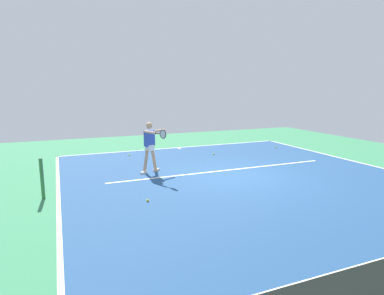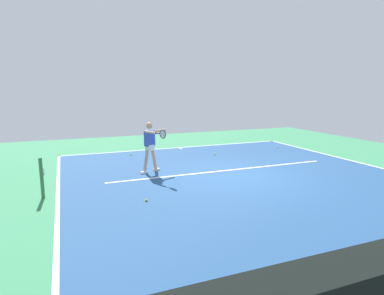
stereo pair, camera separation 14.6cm
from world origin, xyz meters
name	(u,v)px [view 2 (the right image)]	position (x,y,z in m)	size (l,w,h in m)	color
ground_plane	(236,176)	(0.00, 0.00, 0.00)	(20.61, 20.61, 0.00)	#388456
court_surface	(236,176)	(0.00, 0.00, 0.00)	(10.84, 11.15, 0.00)	navy
court_line_baseline_near	(179,148)	(0.00, -5.53, 0.00)	(10.84, 0.10, 0.01)	white
court_line_sideline_left	(358,162)	(-5.37, 0.00, 0.00)	(0.10, 11.15, 0.01)	white
court_line_sideline_right	(58,196)	(5.37, 0.00, 0.00)	(0.10, 11.15, 0.01)	white
court_line_service	(225,171)	(0.00, -0.76, 0.00)	(8.13, 0.10, 0.01)	white
court_line_centre_mark	(180,148)	(0.00, -5.33, 0.00)	(0.10, 0.30, 0.01)	white
net_post	(42,178)	(5.72, 0.00, 0.54)	(0.09, 0.09, 1.07)	#38753D
tennis_player	(151,144)	(2.43, -1.51, 0.98)	(1.03, 1.33, 1.72)	tan
tennis_ball_by_sideline	(146,200)	(3.29, 1.28, 0.03)	(0.07, 0.07, 0.07)	yellow
tennis_ball_far_corner	(215,154)	(-0.85, -3.32, 0.03)	(0.07, 0.07, 0.07)	yellow
tennis_ball_by_baseline	(130,155)	(2.54, -4.52, 0.03)	(0.07, 0.07, 0.07)	#C6E53D
tennis_ball_near_service_line	(278,147)	(-4.36, -3.67, 0.03)	(0.07, 0.07, 0.07)	#CCE033
water_bottle	(43,171)	(5.83, -2.63, 0.11)	(0.07, 0.07, 0.22)	white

